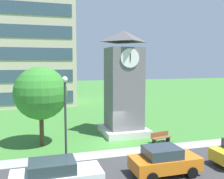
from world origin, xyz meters
name	(u,v)px	position (x,y,z in m)	size (l,w,h in m)	color
ground_plane	(116,144)	(0.00, 0.00, 0.00)	(160.00, 160.00, 0.00)	#3D7A33
street_asphalt	(149,176)	(0.00, -6.43, 0.00)	(120.00, 7.20, 0.01)	#38383A
kerb_strip	(124,152)	(0.00, -2.03, 0.00)	(120.00, 1.60, 0.01)	#9E9E99
office_building	(24,14)	(-7.56, 24.65, 14.40)	(15.06, 10.43, 28.80)	beige
clock_tower	(124,89)	(1.69, 2.81, 4.26)	(4.08, 4.08, 9.59)	slate
park_bench	(161,137)	(3.75, -0.71, 0.46)	(1.86, 0.81, 0.88)	brown
street_lamp	(65,112)	(-4.48, -3.78, 3.61)	(0.36, 0.36, 5.82)	#333338
tree_streetside	(41,93)	(-5.81, 1.39, 4.26)	(4.24, 4.24, 6.39)	#513823
parked_car_white	(56,176)	(-5.36, -6.74, 0.86)	(4.65, 2.07, 1.69)	silver
parked_car_orange	(164,160)	(0.99, -6.43, 0.86)	(4.08, 2.08, 1.69)	orange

